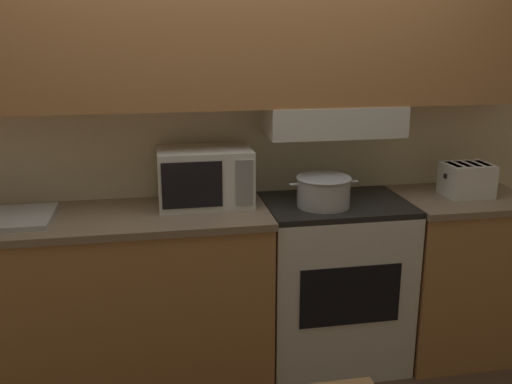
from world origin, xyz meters
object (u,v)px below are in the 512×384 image
toaster (467,180)px  cooking_pot (324,191)px  microwave (205,177)px  stove_range (333,283)px

toaster → cooking_pot: bearing=-176.7°
cooking_pot → microwave: bearing=165.9°
toaster → microwave: bearing=175.9°
cooking_pot → stove_range: bearing=34.2°
microwave → toaster: size_ratio=1.84×
microwave → toaster: 1.42m
stove_range → toaster: toaster is taller
cooking_pot → microwave: 0.61m
stove_range → microwave: size_ratio=1.96×
stove_range → cooking_pot: size_ratio=2.58×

